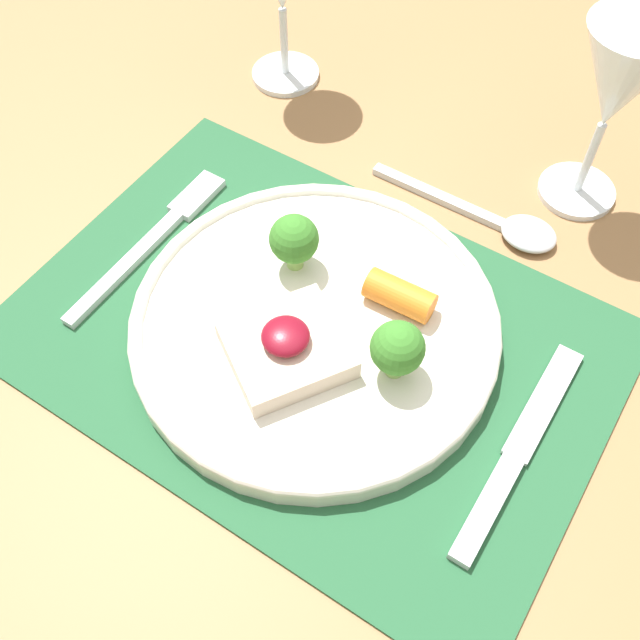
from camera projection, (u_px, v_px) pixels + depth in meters
ground_plane at (315, 587)px, 1.20m from camera, size 8.00×8.00×0.00m
dining_table at (312, 385)px, 0.66m from camera, size 1.56×1.16×0.74m
placemat at (311, 338)px, 0.59m from camera, size 0.46×0.32×0.00m
dinner_plate at (320, 325)px, 0.58m from camera, size 0.29×0.29×0.07m
fork at (158, 234)px, 0.65m from camera, size 0.02×0.19×0.01m
knife at (511, 462)px, 0.53m from camera, size 0.02×0.19×0.01m
spoon at (506, 224)px, 0.66m from camera, size 0.18×0.04×0.01m
wine_glass_near at (618, 86)px, 0.59m from camera, size 0.08×0.08×0.17m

